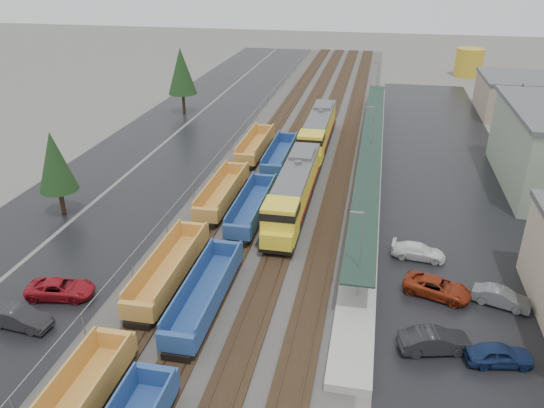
{
  "coord_description": "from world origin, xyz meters",
  "views": [
    {
      "loc": [
        9.79,
        -15.24,
        25.07
      ],
      "look_at": [
        0.17,
        32.4,
        2.0
      ],
      "focal_mm": 35.0,
      "sensor_mm": 36.0,
      "label": 1
    }
  ],
  "objects_px": {
    "parked_car_east_a": "(435,341)",
    "parked_car_east_e": "(501,298)",
    "locomotive_trail": "(318,132)",
    "well_string_blue": "(206,294)",
    "locomotive_lead": "(294,192)",
    "parked_car_west_b": "(20,318)",
    "parked_car_east_b": "(437,287)",
    "parked_car_west_c": "(61,289)",
    "well_string_yellow": "(170,270)",
    "parked_car_east_c": "(418,251)",
    "parked_car_east_d": "(499,355)",
    "storage_tank": "(469,62)"
  },
  "relations": [
    {
      "from": "locomotive_lead",
      "to": "well_string_yellow",
      "type": "height_order",
      "value": "locomotive_lead"
    },
    {
      "from": "locomotive_trail",
      "to": "well_string_blue",
      "type": "height_order",
      "value": "locomotive_trail"
    },
    {
      "from": "parked_car_west_b",
      "to": "parked_car_east_d",
      "type": "distance_m",
      "value": 33.96
    },
    {
      "from": "parked_car_east_c",
      "to": "parked_car_east_e",
      "type": "xyz_separation_m",
      "value": [
        6.01,
        -6.06,
        0.03
      ]
    },
    {
      "from": "parked_car_west_b",
      "to": "parked_car_east_d",
      "type": "relative_size",
      "value": 1.06
    },
    {
      "from": "locomotive_lead",
      "to": "locomotive_trail",
      "type": "distance_m",
      "value": 21.0
    },
    {
      "from": "parked_car_west_c",
      "to": "parked_car_east_e",
      "type": "xyz_separation_m",
      "value": [
        34.42,
        5.75,
        -0.02
      ]
    },
    {
      "from": "parked_car_east_b",
      "to": "parked_car_east_e",
      "type": "xyz_separation_m",
      "value": [
        4.81,
        -0.41,
        -0.03
      ]
    },
    {
      "from": "locomotive_trail",
      "to": "well_string_yellow",
      "type": "height_order",
      "value": "locomotive_trail"
    },
    {
      "from": "storage_tank",
      "to": "parked_car_west_c",
      "type": "relative_size",
      "value": 1.13
    },
    {
      "from": "parked_car_east_a",
      "to": "parked_car_east_e",
      "type": "distance_m",
      "value": 8.48
    },
    {
      "from": "locomotive_trail",
      "to": "parked_car_west_b",
      "type": "bearing_deg",
      "value": -110.85
    },
    {
      "from": "parked_car_east_a",
      "to": "parked_car_east_b",
      "type": "bearing_deg",
      "value": -19.95
    },
    {
      "from": "well_string_blue",
      "to": "parked_car_east_e",
      "type": "relative_size",
      "value": 17.61
    },
    {
      "from": "locomotive_lead",
      "to": "parked_car_east_a",
      "type": "height_order",
      "value": "locomotive_lead"
    },
    {
      "from": "locomotive_lead",
      "to": "parked_car_east_b",
      "type": "bearing_deg",
      "value": -41.98
    },
    {
      "from": "locomotive_lead",
      "to": "parked_car_east_e",
      "type": "xyz_separation_m",
      "value": [
        18.58,
        -12.81,
        -1.81
      ]
    },
    {
      "from": "well_string_yellow",
      "to": "parked_car_east_a",
      "type": "height_order",
      "value": "well_string_yellow"
    },
    {
      "from": "locomotive_lead",
      "to": "parked_car_west_b",
      "type": "distance_m",
      "value": 28.13
    },
    {
      "from": "locomotive_lead",
      "to": "parked_car_east_c",
      "type": "bearing_deg",
      "value": -28.22
    },
    {
      "from": "locomotive_lead",
      "to": "parked_car_east_a",
      "type": "distance_m",
      "value": 23.37
    },
    {
      "from": "well_string_yellow",
      "to": "well_string_blue",
      "type": "bearing_deg",
      "value": -33.92
    },
    {
      "from": "parked_car_east_e",
      "to": "parked_car_west_c",
      "type": "bearing_deg",
      "value": 117.01
    },
    {
      "from": "well_string_blue",
      "to": "parked_car_east_a",
      "type": "height_order",
      "value": "well_string_blue"
    },
    {
      "from": "well_string_blue",
      "to": "parked_car_east_c",
      "type": "bearing_deg",
      "value": 33.05
    },
    {
      "from": "locomotive_trail",
      "to": "parked_car_west_c",
      "type": "bearing_deg",
      "value": -111.81
    },
    {
      "from": "well_string_blue",
      "to": "storage_tank",
      "type": "bearing_deg",
      "value": 71.75
    },
    {
      "from": "well_string_yellow",
      "to": "parked_car_west_b",
      "type": "bearing_deg",
      "value": -137.88
    },
    {
      "from": "locomotive_lead",
      "to": "storage_tank",
      "type": "height_order",
      "value": "storage_tank"
    },
    {
      "from": "parked_car_east_b",
      "to": "parked_car_west_c",
      "type": "bearing_deg",
      "value": 119.4
    },
    {
      "from": "parked_car_west_b",
      "to": "parked_car_east_d",
      "type": "bearing_deg",
      "value": -80.15
    },
    {
      "from": "well_string_blue",
      "to": "parked_car_east_e",
      "type": "xyz_separation_m",
      "value": [
        22.58,
        4.72,
        -0.47
      ]
    },
    {
      "from": "locomotive_lead",
      "to": "parked_car_east_e",
      "type": "distance_m",
      "value": 22.64
    },
    {
      "from": "locomotive_lead",
      "to": "locomotive_trail",
      "type": "relative_size",
      "value": 1.0
    },
    {
      "from": "parked_car_east_e",
      "to": "parked_car_west_b",
      "type": "bearing_deg",
      "value": 123.11
    },
    {
      "from": "locomotive_trail",
      "to": "parked_car_east_d",
      "type": "distance_m",
      "value": 44.29
    },
    {
      "from": "storage_tank",
      "to": "parked_car_east_a",
      "type": "xyz_separation_m",
      "value": [
        -13.98,
        -95.99,
        -2.19
      ]
    },
    {
      "from": "parked_car_west_b",
      "to": "locomotive_trail",
      "type": "bearing_deg",
      "value": -15.84
    },
    {
      "from": "parked_car_east_a",
      "to": "parked_car_east_d",
      "type": "height_order",
      "value": "parked_car_east_a"
    },
    {
      "from": "parked_car_east_c",
      "to": "parked_car_east_e",
      "type": "bearing_deg",
      "value": -129.31
    },
    {
      "from": "locomotive_trail",
      "to": "well_string_yellow",
      "type": "relative_size",
      "value": 0.27
    },
    {
      "from": "locomotive_lead",
      "to": "well_string_yellow",
      "type": "xyz_separation_m",
      "value": [
        -8.0,
        -14.84,
        -1.33
      ]
    },
    {
      "from": "well_string_yellow",
      "to": "well_string_blue",
      "type": "distance_m",
      "value": 4.82
    },
    {
      "from": "locomotive_trail",
      "to": "parked_car_east_b",
      "type": "bearing_deg",
      "value": -67.58
    },
    {
      "from": "well_string_blue",
      "to": "parked_car_west_c",
      "type": "height_order",
      "value": "well_string_blue"
    },
    {
      "from": "parked_car_east_d",
      "to": "well_string_yellow",
      "type": "bearing_deg",
      "value": 69.25
    },
    {
      "from": "locomotive_trail",
      "to": "well_string_blue",
      "type": "xyz_separation_m",
      "value": [
        -4.0,
        -38.53,
        -1.34
      ]
    },
    {
      "from": "well_string_yellow",
      "to": "storage_tank",
      "type": "bearing_deg",
      "value": 69.03
    },
    {
      "from": "locomotive_trail",
      "to": "parked_car_west_c",
      "type": "height_order",
      "value": "locomotive_trail"
    },
    {
      "from": "parked_car_west_b",
      "to": "parked_car_west_c",
      "type": "relative_size",
      "value": 0.89
    }
  ]
}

